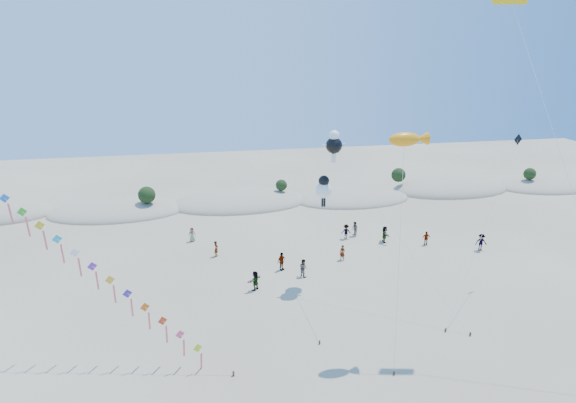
{
  "coord_description": "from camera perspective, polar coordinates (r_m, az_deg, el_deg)",
  "views": [
    {
      "loc": [
        -5.35,
        -18.13,
        20.78
      ],
      "look_at": [
        0.86,
        14.0,
        10.16
      ],
      "focal_mm": 30.0,
      "sensor_mm": 36.0,
      "label": 1
    }
  ],
  "objects": [
    {
      "name": "cartoon_kite_high",
      "position": [
        41.87,
        5.5,
        6.82
      ],
      "size": [
        8.78,
        12.1,
        13.92
      ],
      "color": "#3F2D1E",
      "rests_on": "ground"
    },
    {
      "name": "kite_train",
      "position": [
        36.92,
        -30.37,
        0.04
      ],
      "size": [
        26.89,
        12.3,
        21.36
      ],
      "color": "#3F2D1E",
      "rests_on": "ground"
    },
    {
      "name": "dune_ridge",
      "position": [
        66.86,
        -4.92,
        -0.09
      ],
      "size": [
        145.3,
        11.49,
        5.57
      ],
      "color": "tan",
      "rests_on": "ground"
    },
    {
      "name": "beachgoers",
      "position": [
        50.55,
        6.51,
        -5.33
      ],
      "size": [
        31.22,
        13.46,
        1.88
      ],
      "color": "slate",
      "rests_on": "ground"
    },
    {
      "name": "cartoon_kite_low",
      "position": [
        42.55,
        4.25,
        1.55
      ],
      "size": [
        3.6,
        10.92,
        9.97
      ],
      "color": "#3F2D1E",
      "rests_on": "ground"
    },
    {
      "name": "dark_kite",
      "position": [
        44.22,
        23.7,
        1.21
      ],
      "size": [
        10.41,
        8.35,
        13.46
      ],
      "color": "#3F2D1E",
      "rests_on": "ground"
    },
    {
      "name": "fish_kite",
      "position": [
        32.85,
        14.1,
        7.09
      ],
      "size": [
        3.16,
        4.86,
        15.4
      ],
      "color": "#3F2D1E",
      "rests_on": "ground"
    },
    {
      "name": "parafoil_kite",
      "position": [
        36.98,
        25.14,
        20.18
      ],
      "size": [
        6.02,
        11.7,
        24.17
      ],
      "color": "#3F2D1E",
      "rests_on": "ground"
    }
  ]
}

